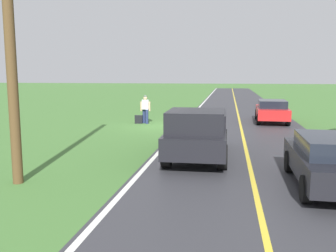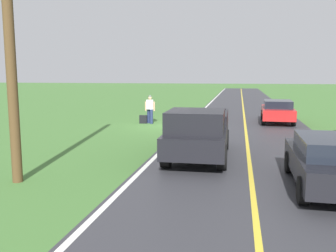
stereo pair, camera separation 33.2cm
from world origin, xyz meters
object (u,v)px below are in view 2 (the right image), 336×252
hitchhiker_walking (150,108)px  suitcase_carried (143,119)px  sedan_mid_oncoming (330,161)px  sedan_near_oncoming (277,111)px  pickup_truck_passing (198,132)px  utility_pole_roadside (8,20)px

hitchhiker_walking → suitcase_carried: hitchhiker_walking is taller
suitcase_carried → sedan_mid_oncoming: 14.22m
sedan_mid_oncoming → sedan_near_oncoming: bearing=-89.9°
pickup_truck_passing → utility_pole_roadside: size_ratio=0.61×
pickup_truck_passing → utility_pole_roadside: 6.96m
pickup_truck_passing → sedan_mid_oncoming: pickup_truck_passing is taller
suitcase_carried → sedan_near_oncoming: 8.38m
sedan_near_oncoming → hitchhiker_walking: bearing=13.2°
sedan_near_oncoming → sedan_mid_oncoming: bearing=90.1°
hitchhiker_walking → pickup_truck_passing: pickup_truck_passing is taller
suitcase_carried → sedan_mid_oncoming: sedan_mid_oncoming is taller
hitchhiker_walking → sedan_near_oncoming: (-7.73, -1.81, -0.23)m
sedan_near_oncoming → pickup_truck_passing: bearing=70.6°
pickup_truck_passing → sedan_near_oncoming: bearing=-109.4°
hitchhiker_walking → sedan_near_oncoming: 7.94m
suitcase_carried → sedan_mid_oncoming: size_ratio=0.12×
hitchhiker_walking → suitcase_carried: (0.41, 0.11, -0.72)m
sedan_mid_oncoming → sedan_near_oncoming: (0.01, -13.55, 0.00)m
pickup_truck_passing → utility_pole_roadside: bearing=39.3°
utility_pole_roadside → sedan_mid_oncoming: bearing=-173.3°
hitchhiker_walking → pickup_truck_passing: 9.76m
suitcase_carried → sedan_near_oncoming: size_ratio=0.11×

